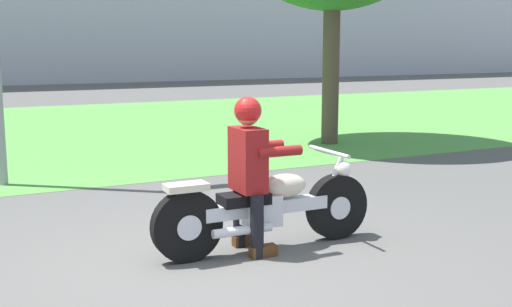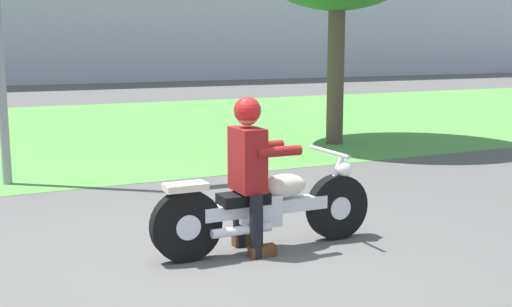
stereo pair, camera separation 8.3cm
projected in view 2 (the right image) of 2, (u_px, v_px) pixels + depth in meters
The scene contains 4 objects.
ground at pixel (197, 266), 5.35m from camera, with size 120.00×120.00×0.00m, color #565451.
grass_verge at pixel (41, 132), 13.66m from camera, with size 60.00×12.00×0.01m, color #549342.
motorcycle_lead at pixel (267, 208), 5.73m from camera, with size 2.13×0.66×0.87m.
rider_lead at pixel (249, 163), 5.59m from camera, with size 0.55×0.48×1.39m.
Camera 2 is at (-1.81, -4.81, 1.82)m, focal length 44.77 mm.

